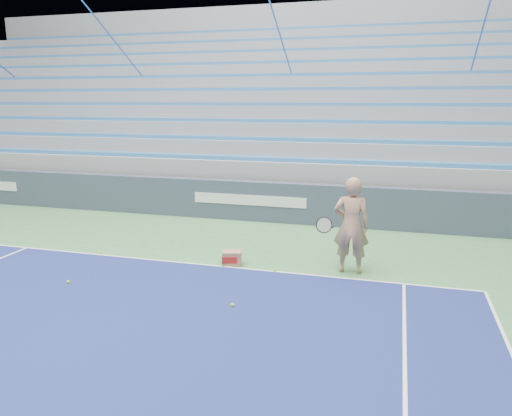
# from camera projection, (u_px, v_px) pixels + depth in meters

# --- Properties ---
(sponsor_barrier) EXTENTS (30.00, 0.32, 1.10)m
(sponsor_barrier) POSITION_uv_depth(u_px,v_px,m) (251.00, 201.00, 13.85)
(sponsor_barrier) COLOR #353F51
(sponsor_barrier) RESTS_ON ground
(bleachers) EXTENTS (31.00, 9.15, 7.30)m
(bleachers) POSITION_uv_depth(u_px,v_px,m) (294.00, 125.00, 18.84)
(bleachers) COLOR gray
(bleachers) RESTS_ON ground
(tennis_player) EXTENTS (0.95, 0.85, 1.89)m
(tennis_player) POSITION_uv_depth(u_px,v_px,m) (351.00, 225.00, 9.57)
(tennis_player) COLOR tan
(tennis_player) RESTS_ON ground
(ball_box) EXTENTS (0.45, 0.40, 0.29)m
(ball_box) POSITION_uv_depth(u_px,v_px,m) (232.00, 258.00, 10.15)
(ball_box) COLOR #9B6F4B
(ball_box) RESTS_ON ground
(tennis_ball_0) EXTENTS (0.07, 0.07, 0.07)m
(tennis_ball_0) POSITION_uv_depth(u_px,v_px,m) (232.00, 305.00, 8.12)
(tennis_ball_0) COLOR #B1DE2D
(tennis_ball_0) RESTS_ON ground
(tennis_ball_1) EXTENTS (0.07, 0.07, 0.07)m
(tennis_ball_1) POSITION_uv_depth(u_px,v_px,m) (100.00, 253.00, 10.88)
(tennis_ball_1) COLOR #B1DE2D
(tennis_ball_1) RESTS_ON ground
(tennis_ball_2) EXTENTS (0.07, 0.07, 0.07)m
(tennis_ball_2) POSITION_uv_depth(u_px,v_px,m) (227.00, 254.00, 10.78)
(tennis_ball_2) COLOR #B1DE2D
(tennis_ball_2) RESTS_ON ground
(tennis_ball_3) EXTENTS (0.07, 0.07, 0.07)m
(tennis_ball_3) POSITION_uv_depth(u_px,v_px,m) (68.00, 282.00, 9.15)
(tennis_ball_3) COLOR #B1DE2D
(tennis_ball_3) RESTS_ON ground
(tennis_ball_4) EXTENTS (0.07, 0.07, 0.07)m
(tennis_ball_4) POSITION_uv_depth(u_px,v_px,m) (274.00, 270.00, 9.77)
(tennis_ball_4) COLOR #B1DE2D
(tennis_ball_4) RESTS_ON ground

